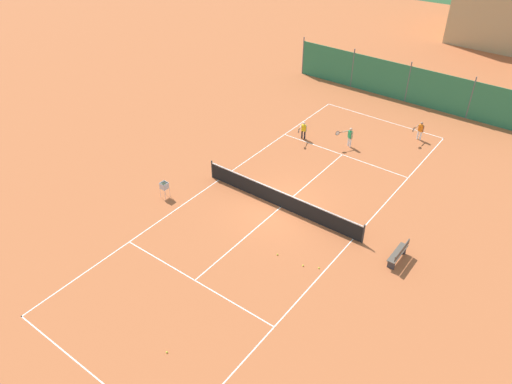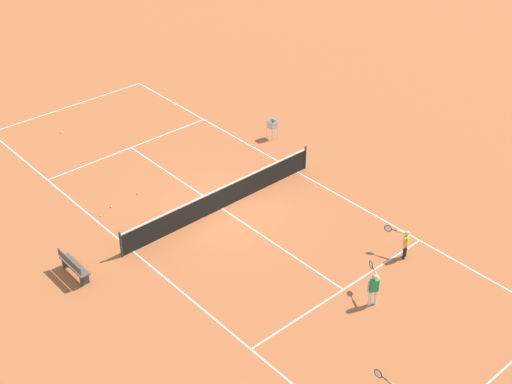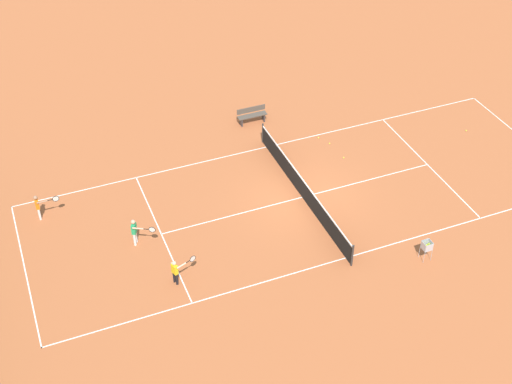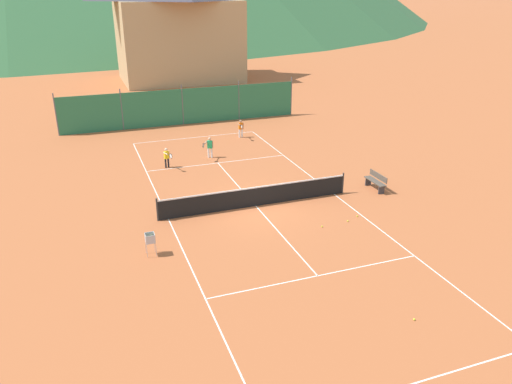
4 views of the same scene
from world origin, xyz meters
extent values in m
plane|color=#B25B33|center=(0.00, 0.00, 0.00)|extent=(600.00, 600.00, 0.00)
cube|color=white|center=(0.00, 11.90, 0.00)|extent=(8.25, 0.05, 0.01)
cube|color=white|center=(0.00, -11.90, 0.00)|extent=(8.25, 0.05, 0.01)
cube|color=white|center=(-4.10, 0.00, 0.00)|extent=(0.05, 23.85, 0.01)
cube|color=white|center=(4.10, 0.00, 0.00)|extent=(0.05, 23.85, 0.01)
cube|color=white|center=(0.00, 6.40, 0.00)|extent=(8.20, 0.05, 0.01)
cube|color=white|center=(0.00, -6.40, 0.00)|extent=(8.20, 0.05, 0.01)
cube|color=white|center=(0.00, 0.00, 0.00)|extent=(0.05, 12.80, 0.01)
cylinder|color=#2D2D2D|center=(-4.55, 0.00, 0.53)|extent=(0.08, 0.08, 1.06)
cylinder|color=#2D2D2D|center=(4.55, 0.00, 0.53)|extent=(0.08, 0.08, 1.06)
cube|color=black|center=(0.00, 0.00, 0.46)|extent=(9.10, 0.02, 0.91)
cube|color=white|center=(0.00, 0.00, 0.93)|extent=(9.10, 0.04, 0.06)
cube|color=#2D754C|center=(0.00, 15.50, 1.30)|extent=(17.20, 0.04, 2.60)
cylinder|color=#59595E|center=(-8.60, 15.50, 1.45)|extent=(0.08, 0.08, 2.90)
cylinder|color=#59595E|center=(-4.30, 15.50, 1.45)|extent=(0.08, 0.08, 2.90)
cylinder|color=#59595E|center=(0.00, 15.50, 1.45)|extent=(0.08, 0.08, 2.90)
cylinder|color=#59595E|center=(4.30, 15.50, 1.45)|extent=(0.08, 0.08, 2.90)
cylinder|color=black|center=(-2.80, 6.68, 0.27)|extent=(0.09, 0.09, 0.54)
cylinder|color=black|center=(-2.96, 6.62, 0.27)|extent=(0.09, 0.09, 0.54)
cube|color=yellow|center=(-2.88, 6.65, 0.74)|extent=(0.29, 0.23, 0.41)
sphere|color=beige|center=(-2.88, 6.65, 1.06)|extent=(0.16, 0.16, 0.16)
cylinder|color=beige|center=(-2.73, 6.71, 0.74)|extent=(0.06, 0.06, 0.41)
cylinder|color=beige|center=(-2.96, 6.40, 0.91)|extent=(0.20, 0.41, 0.06)
cylinder|color=black|center=(-2.86, 6.11, 0.91)|extent=(0.09, 0.19, 0.03)
torus|color=black|center=(-2.78, 5.89, 0.91)|extent=(0.12, 0.27, 0.28)
cylinder|color=silver|center=(-2.78, 5.89, 0.91)|extent=(0.09, 0.24, 0.25)
cylinder|color=white|center=(2.98, 10.86, 0.28)|extent=(0.10, 0.10, 0.56)
cylinder|color=white|center=(2.80, 10.86, 0.28)|extent=(0.10, 0.10, 0.56)
cube|color=orange|center=(2.89, 10.86, 0.78)|extent=(0.27, 0.16, 0.44)
sphere|color=#A37556|center=(2.89, 10.86, 1.11)|extent=(0.17, 0.17, 0.17)
cylinder|color=#A37556|center=(3.06, 10.86, 0.78)|extent=(0.06, 0.06, 0.44)
cylinder|color=#A37556|center=(2.72, 10.64, 0.95)|extent=(0.07, 0.44, 0.06)
cylinder|color=black|center=(2.71, 10.33, 0.95)|extent=(0.03, 0.20, 0.03)
torus|color=black|center=(2.71, 10.09, 0.95)|extent=(0.02, 0.28, 0.28)
cylinder|color=silver|center=(2.71, 10.09, 0.95)|extent=(0.00, 0.25, 0.25)
cylinder|color=white|center=(-0.07, 7.46, 0.29)|extent=(0.10, 0.10, 0.59)
cylinder|color=white|center=(-0.23, 7.55, 0.29)|extent=(0.10, 0.10, 0.59)
cube|color=#239E5B|center=(-0.15, 7.51, 0.81)|extent=(0.33, 0.28, 0.45)
sphere|color=tan|center=(-0.15, 7.51, 1.16)|extent=(0.18, 0.18, 0.18)
cylinder|color=tan|center=(0.00, 7.42, 0.81)|extent=(0.07, 0.07, 0.45)
cylinder|color=tan|center=(-0.42, 7.39, 0.99)|extent=(0.28, 0.43, 0.07)
cylinder|color=black|center=(-0.58, 7.11, 0.99)|extent=(0.13, 0.20, 0.03)
torus|color=black|center=(-0.70, 6.89, 0.99)|extent=(0.16, 0.26, 0.28)
cylinder|color=silver|center=(-0.70, 6.89, 0.99)|extent=(0.12, 0.22, 0.25)
sphere|color=#CCE033|center=(1.90, -3.02, 0.03)|extent=(0.07, 0.07, 0.07)
sphere|color=#CCE033|center=(1.66, -9.69, 0.03)|extent=(0.07, 0.07, 0.07)
sphere|color=#CCE033|center=(3.83, -2.65, 0.03)|extent=(0.07, 0.07, 0.07)
sphere|color=#CCE033|center=(3.19, -2.93, 0.03)|extent=(0.07, 0.07, 0.07)
cylinder|color=#B7B7BC|center=(-5.47, -3.03, 0.28)|extent=(0.02, 0.02, 0.55)
cylinder|color=#B7B7BC|center=(-5.13, -3.03, 0.28)|extent=(0.02, 0.02, 0.55)
cylinder|color=#B7B7BC|center=(-5.47, -2.69, 0.28)|extent=(0.02, 0.02, 0.55)
cylinder|color=#B7B7BC|center=(-5.13, -2.69, 0.28)|extent=(0.02, 0.02, 0.55)
cube|color=#B7B7BC|center=(-5.30, -2.86, 0.56)|extent=(0.34, 0.34, 0.02)
cube|color=#B7B7BC|center=(-5.30, -3.03, 0.72)|extent=(0.34, 0.02, 0.34)
cube|color=#B7B7BC|center=(-5.30, -2.69, 0.72)|extent=(0.34, 0.02, 0.34)
cube|color=#B7B7BC|center=(-5.47, -2.86, 0.72)|extent=(0.02, 0.34, 0.34)
cube|color=#B7B7BC|center=(-5.13, -2.86, 0.72)|extent=(0.02, 0.34, 0.34)
sphere|color=#CCE033|center=(-5.40, -2.84, 0.60)|extent=(0.07, 0.07, 0.07)
sphere|color=#CCE033|center=(-5.38, -2.90, 0.60)|extent=(0.07, 0.07, 0.07)
sphere|color=#CCE033|center=(-5.19, -2.96, 0.60)|extent=(0.07, 0.07, 0.07)
sphere|color=#CCE033|center=(-5.36, -2.73, 0.60)|extent=(0.07, 0.07, 0.07)
sphere|color=#CCE033|center=(-5.25, -2.91, 0.60)|extent=(0.07, 0.07, 0.07)
sphere|color=#CCE033|center=(-5.27, -2.90, 0.60)|extent=(0.07, 0.07, 0.07)
sphere|color=#CCE033|center=(-5.37, -3.00, 0.66)|extent=(0.07, 0.07, 0.07)
sphere|color=#CCE033|center=(-5.38, -2.73, 0.66)|extent=(0.07, 0.07, 0.07)
sphere|color=#CCE033|center=(-5.20, -2.78, 0.66)|extent=(0.07, 0.07, 0.07)
sphere|color=#CCE033|center=(-5.21, -2.98, 0.66)|extent=(0.07, 0.07, 0.07)
sphere|color=#CCE033|center=(-5.23, -2.90, 0.66)|extent=(0.07, 0.07, 0.07)
sphere|color=#CCE033|center=(-5.23, -2.83, 0.66)|extent=(0.07, 0.07, 0.07)
sphere|color=#CCE033|center=(-5.33, -2.96, 0.71)|extent=(0.07, 0.07, 0.07)
sphere|color=#CCE033|center=(-5.25, -2.98, 0.71)|extent=(0.07, 0.07, 0.07)
cube|color=#51473D|center=(6.30, -0.16, 0.44)|extent=(0.36, 1.50, 0.05)
cube|color=#51473D|center=(6.46, -0.16, 0.70)|extent=(0.04, 1.50, 0.28)
cube|color=#333338|center=(6.30, -0.76, 0.22)|extent=(0.32, 0.06, 0.44)
cube|color=#333338|center=(6.30, 0.44, 0.22)|extent=(0.32, 0.06, 0.44)
camera|label=1|loc=(11.05, -16.83, 15.25)|focal=35.00mm
camera|label=2|loc=(14.17, 18.00, 15.71)|focal=50.00mm
camera|label=3|loc=(-21.61, 10.92, 19.76)|focal=50.00mm
camera|label=4|loc=(-7.26, -19.88, 9.60)|focal=35.00mm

